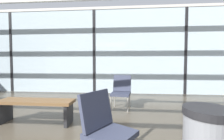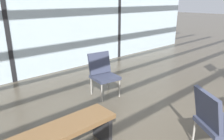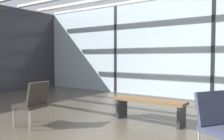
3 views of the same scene
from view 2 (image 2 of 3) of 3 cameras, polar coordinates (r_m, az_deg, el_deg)
name	(u,v)px [view 2 (image 2 of 3)]	position (r m, az deg, el deg)	size (l,w,h in m)	color
glass_curtain_wall	(4,12)	(5.40, -27.04, 13.77)	(14.00, 0.08, 3.28)	silver
window_mullion_1	(4,12)	(5.40, -27.04, 13.77)	(0.10, 0.12, 3.28)	black
window_mullion_2	(119,8)	(7.19, 1.77, 16.34)	(0.10, 0.12, 3.28)	black
lounge_chair_0	(215,119)	(2.96, 25.91, -11.81)	(0.70, 0.69, 0.87)	#33384C
lounge_chair_2	(103,72)	(4.34, -2.51, -0.46)	(0.55, 0.59, 0.87)	#33384C
waiting_bench	(57,137)	(2.68, -14.47, -17.05)	(1.50, 0.41, 0.47)	brown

